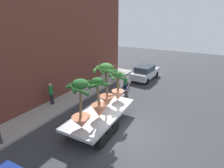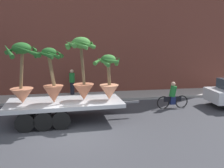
{
  "view_description": "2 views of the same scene",
  "coord_description": "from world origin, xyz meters",
  "px_view_note": "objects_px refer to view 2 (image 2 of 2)",
  "views": [
    {
      "loc": [
        -8.4,
        -3.88,
        6.58
      ],
      "look_at": [
        2.72,
        2.66,
        1.73
      ],
      "focal_mm": 28.58,
      "sensor_mm": 36.0,
      "label": 1
    },
    {
      "loc": [
        0.02,
        -9.66,
        3.88
      ],
      "look_at": [
        2.14,
        2.61,
        1.55
      ],
      "focal_mm": 39.16,
      "sensor_mm": 36.0,
      "label": 2
    }
  ],
  "objects_px": {
    "potted_palm_front": "(22,75)",
    "potted_palm_rear": "(82,69)",
    "potted_palm_extra": "(109,79)",
    "cyclist": "(173,96)",
    "pedestrian_near_gate": "(72,82)",
    "flatbed_trailer": "(60,106)",
    "potted_palm_middle": "(52,79)"
  },
  "relations": [
    {
      "from": "flatbed_trailer",
      "to": "cyclist",
      "type": "distance_m",
      "value": 6.3
    },
    {
      "from": "flatbed_trailer",
      "to": "potted_palm_extra",
      "type": "height_order",
      "value": "potted_palm_extra"
    },
    {
      "from": "potted_palm_front",
      "to": "potted_palm_extra",
      "type": "height_order",
      "value": "potted_palm_front"
    },
    {
      "from": "potted_palm_front",
      "to": "cyclist",
      "type": "height_order",
      "value": "potted_palm_front"
    },
    {
      "from": "flatbed_trailer",
      "to": "pedestrian_near_gate",
      "type": "distance_m",
      "value": 4.93
    },
    {
      "from": "potted_palm_middle",
      "to": "cyclist",
      "type": "relative_size",
      "value": 1.36
    },
    {
      "from": "potted_palm_extra",
      "to": "cyclist",
      "type": "height_order",
      "value": "potted_palm_extra"
    },
    {
      "from": "potted_palm_rear",
      "to": "pedestrian_near_gate",
      "type": "xyz_separation_m",
      "value": [
        -0.47,
        4.78,
        -1.42
      ]
    },
    {
      "from": "potted_palm_front",
      "to": "cyclist",
      "type": "bearing_deg",
      "value": 9.11
    },
    {
      "from": "potted_palm_middle",
      "to": "potted_palm_front",
      "type": "xyz_separation_m",
      "value": [
        -1.32,
        0.19,
        0.2
      ]
    },
    {
      "from": "flatbed_trailer",
      "to": "potted_palm_rear",
      "type": "distance_m",
      "value": 2.03
    },
    {
      "from": "cyclist",
      "to": "pedestrian_near_gate",
      "type": "height_order",
      "value": "pedestrian_near_gate"
    },
    {
      "from": "potted_palm_middle",
      "to": "potted_palm_rear",
      "type": "bearing_deg",
      "value": 13.44
    },
    {
      "from": "potted_palm_extra",
      "to": "potted_palm_rear",
      "type": "bearing_deg",
      "value": 172.62
    },
    {
      "from": "potted_palm_front",
      "to": "potted_palm_rear",
      "type": "bearing_deg",
      "value": 3.04
    },
    {
      "from": "potted_palm_rear",
      "to": "pedestrian_near_gate",
      "type": "bearing_deg",
      "value": 95.56
    },
    {
      "from": "potted_palm_rear",
      "to": "cyclist",
      "type": "relative_size",
      "value": 1.62
    },
    {
      "from": "potted_palm_middle",
      "to": "pedestrian_near_gate",
      "type": "xyz_separation_m",
      "value": [
        0.92,
        5.11,
        -1.02
      ]
    },
    {
      "from": "potted_palm_middle",
      "to": "potted_palm_extra",
      "type": "bearing_deg",
      "value": 3.72
    },
    {
      "from": "potted_palm_middle",
      "to": "potted_palm_extra",
      "type": "xyz_separation_m",
      "value": [
        2.62,
        0.17,
        -0.1
      ]
    },
    {
      "from": "potted_palm_extra",
      "to": "cyclist",
      "type": "bearing_deg",
      "value": 18.23
    },
    {
      "from": "potted_palm_rear",
      "to": "potted_palm_front",
      "type": "bearing_deg",
      "value": -176.96
    },
    {
      "from": "flatbed_trailer",
      "to": "potted_palm_rear",
      "type": "height_order",
      "value": "potted_palm_rear"
    },
    {
      "from": "flatbed_trailer",
      "to": "potted_palm_front",
      "type": "relative_size",
      "value": 2.33
    },
    {
      "from": "flatbed_trailer",
      "to": "potted_palm_middle",
      "type": "bearing_deg",
      "value": -141.07
    },
    {
      "from": "potted_palm_middle",
      "to": "cyclist",
      "type": "height_order",
      "value": "potted_palm_middle"
    },
    {
      "from": "cyclist",
      "to": "pedestrian_near_gate",
      "type": "distance_m",
      "value": 6.66
    },
    {
      "from": "potted_palm_rear",
      "to": "pedestrian_near_gate",
      "type": "relative_size",
      "value": 1.74
    },
    {
      "from": "potted_palm_rear",
      "to": "potted_palm_extra",
      "type": "height_order",
      "value": "potted_palm_rear"
    },
    {
      "from": "potted_palm_rear",
      "to": "potted_palm_extra",
      "type": "bearing_deg",
      "value": -7.38
    },
    {
      "from": "potted_palm_middle",
      "to": "potted_palm_front",
      "type": "height_order",
      "value": "potted_palm_front"
    },
    {
      "from": "potted_palm_middle",
      "to": "cyclist",
      "type": "bearing_deg",
      "value": 12.52
    }
  ]
}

